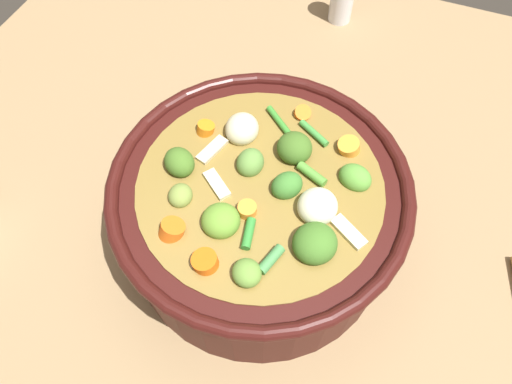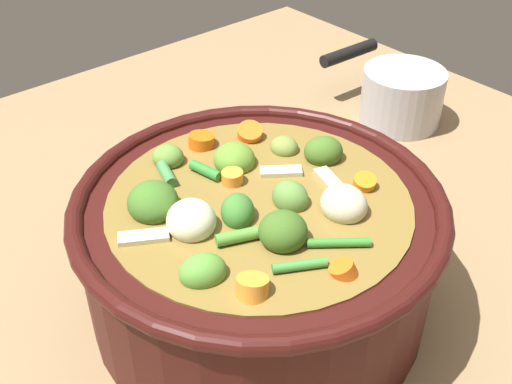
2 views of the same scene
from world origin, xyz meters
TOP-DOWN VIEW (x-y plane):
  - ground_plane at (0.00, 0.00)m, footprint 1.10×1.10m
  - cooking_pot at (-0.00, -0.00)m, footprint 0.32×0.32m
  - small_saucepan at (-0.13, 0.37)m, footprint 0.17×0.11m

SIDE VIEW (x-z plane):
  - ground_plane at x=0.00m, z-range 0.00..0.00m
  - small_saucepan at x=-0.13m, z-range 0.00..0.08m
  - cooking_pot at x=0.00m, z-range -0.01..0.14m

